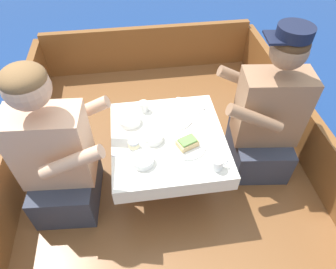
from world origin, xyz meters
TOP-DOWN VIEW (x-y plane):
  - ground_plane at (0.00, 0.00)m, footprint 60.00×60.00m
  - boat_deck at (0.00, 0.00)m, footprint 2.05×2.84m
  - gunwale_port at (-0.99, 0.00)m, footprint 0.06×2.84m
  - gunwale_starboard at (0.99, 0.00)m, footprint 0.06×2.84m
  - bow_coaming at (0.00, 1.39)m, footprint 1.93×0.06m
  - cockpit_table at (0.00, 0.02)m, footprint 0.68×0.71m
  - person_port at (-0.64, -0.05)m, footprint 0.55×0.47m
  - person_starboard at (0.64, 0.09)m, footprint 0.56×0.49m
  - plate_sandwich at (0.10, -0.07)m, footprint 0.21×0.21m
  - plate_bread at (0.07, 0.17)m, footprint 0.21×0.21m
  - sandwich at (0.10, -0.07)m, footprint 0.14×0.12m
  - bowl_port_near at (-0.17, -0.15)m, footprint 0.13×0.13m
  - bowl_starboard_near at (-0.22, 0.18)m, footprint 0.14×0.14m
  - bowl_center_far at (-0.09, 0.01)m, footprint 0.12×0.12m
  - coffee_cup_port at (-0.12, 0.28)m, footprint 0.09×0.06m
  - coffee_cup_starboard at (0.23, -0.24)m, footprint 0.09×0.07m
  - tin_can at (-0.21, -0.03)m, footprint 0.07×0.07m
  - utensil_knife_starboard at (-0.25, -0.09)m, footprint 0.17×0.03m
  - utensil_spoon_center at (0.24, 0.21)m, footprint 0.13×0.13m
  - utensil_spoon_port at (0.15, 0.34)m, footprint 0.13×0.13m

SIDE VIEW (x-z plane):
  - ground_plane at x=0.00m, z-range 0.00..0.00m
  - boat_deck at x=0.00m, z-range 0.00..0.24m
  - gunwale_port at x=-0.99m, z-range 0.24..0.62m
  - gunwale_starboard at x=0.99m, z-range 0.24..0.62m
  - bow_coaming at x=0.00m, z-range 0.24..0.67m
  - cockpit_table at x=0.00m, z-range 0.40..0.81m
  - utensil_knife_starboard at x=-0.25m, z-range 0.65..0.66m
  - utensil_spoon_center at x=0.24m, z-range 0.65..0.66m
  - utensil_spoon_port at x=0.15m, z-range 0.65..0.66m
  - person_starboard at x=0.64m, z-range 0.14..1.17m
  - plate_sandwich at x=0.10m, z-range 0.65..0.66m
  - plate_bread at x=0.07m, z-range 0.65..0.66m
  - person_port at x=-0.64m, z-range 0.16..1.16m
  - bowl_center_far at x=-0.09m, z-range 0.65..0.69m
  - bowl_port_near at x=-0.17m, z-range 0.65..0.69m
  - bowl_starboard_near at x=-0.22m, z-range 0.65..0.69m
  - tin_can at x=-0.21m, z-range 0.65..0.71m
  - sandwich at x=0.10m, z-range 0.66..0.71m
  - coffee_cup_port at x=-0.12m, z-range 0.65..0.72m
  - coffee_cup_starboard at x=0.23m, z-range 0.65..0.72m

